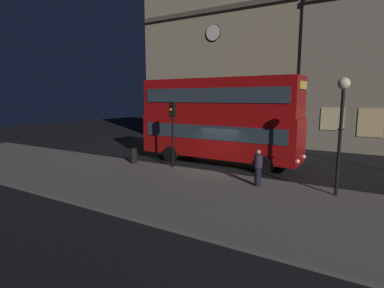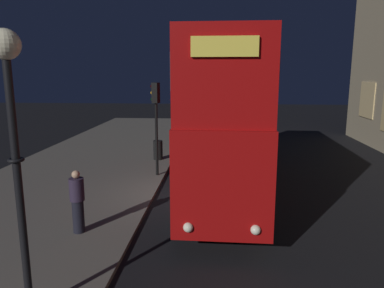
{
  "view_description": "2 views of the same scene",
  "coord_description": "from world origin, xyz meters",
  "views": [
    {
      "loc": [
        8.06,
        -16.3,
        4.38
      ],
      "look_at": [
        -2.11,
        0.54,
        1.36
      ],
      "focal_mm": 28.21,
      "sensor_mm": 36.0,
      "label": 1
    },
    {
      "loc": [
        12.69,
        1.4,
        4.53
      ],
      "look_at": [
        -1.65,
        0.37,
        1.67
      ],
      "focal_mm": 33.96,
      "sensor_mm": 36.0,
      "label": 2
    }
  ],
  "objects": [
    {
      "name": "sidewalk_slab",
      "position": [
        0.0,
        -4.75,
        0.06
      ],
      "size": [
        44.0,
        7.72,
        0.12
      ],
      "primitive_type": "cube",
      "color": "#5B564F",
      "rests_on": "ground"
    },
    {
      "name": "pedestrian",
      "position": [
        3.43,
        -2.44,
        1.03
      ],
      "size": [
        0.4,
        0.4,
        1.78
      ],
      "rotation": [
        0.0,
        0.0,
        3.94
      ],
      "color": "black",
      "rests_on": "sidewalk_slab"
    },
    {
      "name": "double_decker_bus",
      "position": [
        -0.76,
        1.61,
        3.12
      ],
      "size": [
        10.93,
        2.91,
        5.61
      ],
      "rotation": [
        0.0,
        0.0,
        -0.02
      ],
      "color": "#9E0C0C",
      "rests_on": "ground"
    },
    {
      "name": "litter_bin",
      "position": [
        -5.28,
        -1.63,
        0.61
      ],
      "size": [
        0.47,
        0.47,
        0.98
      ],
      "primitive_type": "cylinder",
      "color": "black",
      "rests_on": "sidewalk_slab"
    },
    {
      "name": "street_lamp",
      "position": [
        6.87,
        -2.04,
        3.92
      ],
      "size": [
        0.51,
        0.51,
        5.1
      ],
      "color": "black",
      "rests_on": "sidewalk_slab"
    },
    {
      "name": "ground_plane",
      "position": [
        0.0,
        0.0,
        0.0
      ],
      "size": [
        80.0,
        80.0,
        0.0
      ],
      "primitive_type": "plane",
      "color": "black"
    },
    {
      "name": "building_with_clock",
      "position": [
        -5.96,
        14.34,
        7.68
      ],
      "size": [
        16.81,
        7.32,
        15.36
      ],
      "color": "tan",
      "rests_on": "ground"
    },
    {
      "name": "traffic_light_near_kerb",
      "position": [
        -2.44,
        -1.22,
        2.98
      ],
      "size": [
        0.37,
        0.39,
        3.98
      ],
      "rotation": [
        0.0,
        0.0,
        -0.24
      ],
      "color": "black",
      "rests_on": "sidewalk_slab"
    }
  ]
}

